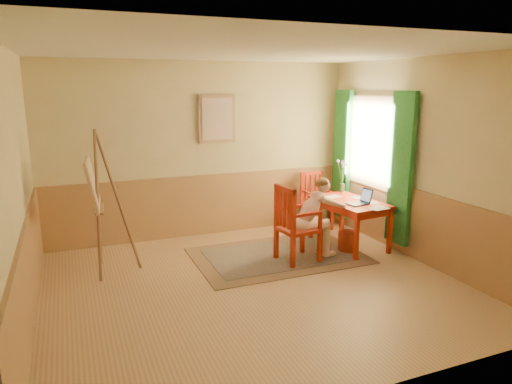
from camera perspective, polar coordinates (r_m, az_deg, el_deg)
name	(u,v)px	position (r m, az deg, el deg)	size (l,w,h in m)	color
room	(254,174)	(5.45, -0.25, 2.18)	(5.04, 4.54, 2.84)	tan
wainscot	(232,229)	(6.40, -2.92, -4.54)	(5.00, 4.50, 1.00)	#AC7C4B
window	(370,155)	(7.59, 13.77, 4.41)	(0.12, 2.01, 2.20)	white
wall_portrait	(217,119)	(7.54, -4.80, 8.92)	(0.60, 0.05, 0.76)	tan
rug	(278,255)	(6.83, 2.71, -7.76)	(2.40, 1.61, 0.02)	#8C7251
table	(350,206)	(7.20, 11.38, -1.72)	(0.84, 1.27, 0.72)	red
chair_left	(295,224)	(6.46, 4.78, -3.96)	(0.56, 0.54, 1.10)	red
chair_back	(315,200)	(8.10, 7.28, -1.02)	(0.43, 0.45, 0.97)	red
figure	(314,215)	(6.61, 7.10, -2.79)	(0.88, 0.42, 1.16)	beige
laptop	(360,201)	(7.01, 12.67, -1.07)	(0.39, 0.27, 0.22)	#1E2338
papers	(360,201)	(7.16, 12.61, -1.09)	(0.66, 1.10, 0.00)	white
vase	(342,177)	(7.70, 10.50, 1.81)	(0.22, 0.27, 0.53)	#3F724C
wastebasket	(348,241)	(7.10, 11.16, -5.96)	(0.28, 0.28, 0.30)	#B8371D
easel	(96,189)	(6.27, -19.02, 0.29)	(0.66, 0.85, 1.90)	brown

